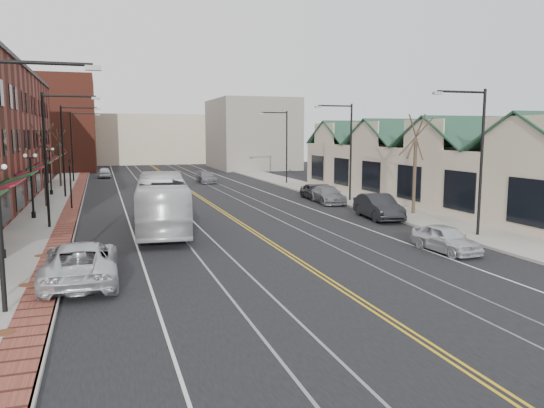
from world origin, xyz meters
TOP-DOWN VIEW (x-y plane):
  - ground at (0.00, 0.00)m, footprint 160.00×160.00m
  - sidewalk_left at (-12.00, 20.00)m, footprint 4.00×120.00m
  - sidewalk_right at (12.00, 20.00)m, footprint 4.00×120.00m
  - building_right at (18.00, 20.00)m, footprint 8.00×36.00m
  - backdrop_left at (-16.00, 70.00)m, footprint 14.00×18.00m
  - backdrop_mid at (0.00, 85.00)m, footprint 22.00×14.00m
  - backdrop_right at (15.00, 65.00)m, footprint 12.00×16.00m
  - streetlight_l_0 at (-11.05, 0.00)m, footprint 3.33×0.25m
  - streetlight_l_1 at (-11.05, 16.00)m, footprint 3.33×0.25m
  - streetlight_l_2 at (-11.05, 32.00)m, footprint 3.33×0.25m
  - streetlight_l_3 at (-11.05, 48.00)m, footprint 3.33×0.25m
  - streetlight_r_0 at (11.05, 6.00)m, footprint 3.33×0.25m
  - streetlight_r_1 at (11.05, 22.00)m, footprint 3.33×0.25m
  - streetlight_r_2 at (11.05, 38.00)m, footprint 3.33×0.25m
  - lamppost_l_1 at (-12.80, 8.00)m, footprint 0.84×0.28m
  - lamppost_l_2 at (-12.80, 20.00)m, footprint 0.84×0.28m
  - lamppost_l_3 at (-12.80, 34.00)m, footprint 0.84×0.28m
  - tree_left_near at (-12.50, 26.00)m, footprint 1.78×1.37m
  - tree_left_far at (-12.50, 42.00)m, footprint 1.66×1.28m
  - tree_right_mid at (12.50, 14.00)m, footprint 1.90×1.46m
  - manhole_near at (-11.20, -2.00)m, footprint 0.60×0.60m
  - manhole_mid at (-11.20, 3.00)m, footprint 0.60×0.60m
  - manhole_far at (-11.20, 8.00)m, footprint 0.60×0.60m
  - traffic_signal at (-10.60, 24.00)m, footprint 0.18×0.15m
  - transit_bus at (-5.00, 13.71)m, footprint 3.90×12.12m
  - parked_suv at (-9.30, 3.22)m, footprint 2.81×5.97m
  - parked_car_a at (7.50, 3.39)m, footprint 1.88×4.06m
  - parked_car_b at (9.30, 13.25)m, footprint 2.32×5.26m
  - parked_car_c at (9.30, 21.66)m, footprint 2.37×5.01m
  - parked_car_d at (9.30, 24.58)m, footprint 1.75×4.04m
  - distant_car_left at (-1.93, 44.43)m, footprint 1.48×4.12m
  - distant_car_right at (3.16, 42.24)m, footprint 1.98×4.54m
  - distant_car_far at (-8.03, 53.03)m, footprint 1.74×4.06m

SIDE VIEW (x-z plane):
  - ground at x=0.00m, z-range 0.00..0.00m
  - sidewalk_left at x=-12.00m, z-range 0.00..0.15m
  - sidewalk_right at x=12.00m, z-range 0.00..0.15m
  - manhole_near at x=-11.20m, z-range 0.15..0.17m
  - manhole_mid at x=-11.20m, z-range 0.15..0.17m
  - manhole_far at x=-11.20m, z-range 0.15..0.17m
  - distant_car_right at x=3.16m, z-range 0.00..1.30m
  - parked_car_a at x=7.50m, z-range 0.00..1.35m
  - distant_car_left at x=-1.93m, z-range 0.00..1.35m
  - parked_car_d at x=9.30m, z-range 0.00..1.36m
  - distant_car_far at x=-8.03m, z-range 0.00..1.37m
  - parked_car_c at x=9.30m, z-range 0.00..1.41m
  - parked_suv at x=-9.30m, z-range 0.00..1.65m
  - parked_car_b at x=9.30m, z-range 0.00..1.68m
  - transit_bus at x=-5.00m, z-range 0.00..3.32m
  - lamppost_l_1 at x=-12.80m, z-range 0.07..4.34m
  - lamppost_l_2 at x=-12.80m, z-range 0.07..4.34m
  - lamppost_l_3 at x=-12.80m, z-range 0.07..4.34m
  - building_right at x=18.00m, z-range 0.00..4.60m
  - traffic_signal at x=-10.60m, z-range 0.45..4.25m
  - tree_left_far at x=-12.50m, z-range 0.26..6.29m
  - tree_left_near at x=-12.50m, z-range 0.27..6.75m
  - tree_right_mid at x=12.50m, z-range 0.28..7.22m
  - backdrop_mid at x=0.00m, z-range 0.00..9.00m
  - streetlight_l_0 at x=-11.05m, z-range 1.03..9.03m
  - streetlight_l_1 at x=-11.05m, z-range 1.03..9.03m
  - streetlight_l_2 at x=-11.05m, z-range 1.03..9.03m
  - streetlight_l_3 at x=-11.05m, z-range 1.03..9.03m
  - streetlight_r_0 at x=11.05m, z-range 1.03..9.03m
  - streetlight_r_1 at x=11.05m, z-range 1.03..9.03m
  - streetlight_r_2 at x=11.05m, z-range 1.03..9.03m
  - backdrop_right at x=15.00m, z-range 0.00..11.00m
  - backdrop_left at x=-16.00m, z-range 0.00..14.00m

